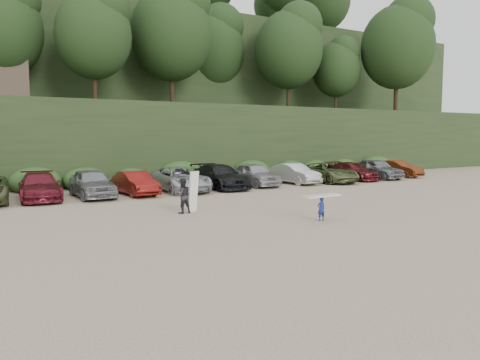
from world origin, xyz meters
TOP-DOWN VIEW (x-y plane):
  - ground at (0.00, 0.00)m, footprint 120.00×120.00m
  - hillside_backdrop at (-0.26, 35.93)m, footprint 90.00×41.50m
  - parked_cars at (0.39, 10.08)m, footprint 39.39×6.43m
  - child_surfer at (0.37, -2.39)m, footprint 1.84×0.63m
  - adult_surfer at (-3.83, 2.27)m, footprint 1.27×0.65m

SIDE VIEW (x-z plane):
  - ground at x=0.00m, z-range 0.00..0.00m
  - child_surfer at x=0.37m, z-range 0.20..1.28m
  - parked_cars at x=0.39m, z-range -0.05..1.60m
  - adult_surfer at x=-3.83m, z-range -0.13..1.77m
  - hillside_backdrop at x=-0.26m, z-range -2.78..25.22m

